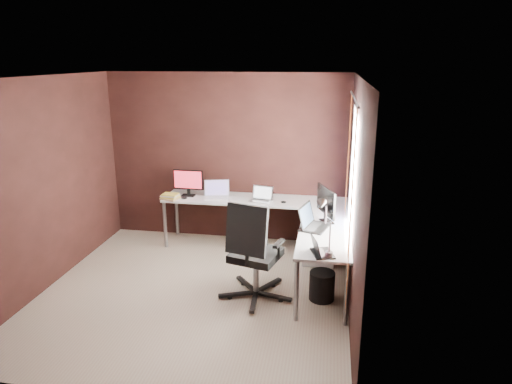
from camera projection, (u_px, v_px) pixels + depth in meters
room at (222, 190)px, 5.10m from camera, size 3.60×3.60×2.50m
desk at (276, 214)px, 6.12m from camera, size 2.65×2.25×0.73m
drawer_pedestal at (319, 240)px, 6.24m from camera, size 0.42×0.50×0.60m
monitor_left at (188, 181)px, 6.69m from camera, size 0.44×0.13×0.39m
monitor_right at (326, 203)px, 5.60m from camera, size 0.23×0.51×0.44m
laptop_white at (217, 194)px, 6.66m from camera, size 0.41×0.33×0.24m
laptop_silver at (261, 198)px, 6.49m from camera, size 0.35×0.28×0.21m
laptop_black_big at (312, 223)px, 5.48m from camera, size 0.40×0.48×0.28m
laptop_black_small at (320, 250)px, 4.74m from camera, size 0.28×0.34×0.20m
book_stack at (170, 196)px, 6.58m from camera, size 0.29×0.26×0.08m
mouse_left at (184, 198)px, 6.58m from camera, size 0.11×0.09×0.04m
mouse_corner at (284, 202)px, 6.40m from camera, size 0.09×0.08×0.03m
desk_lamp at (324, 220)px, 4.64m from camera, size 0.19×0.22×0.60m
office_chair at (254, 270)px, 5.24m from camera, size 0.67×0.70×1.19m
wastebasket at (322, 286)px, 5.26m from camera, size 0.35×0.35×0.34m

